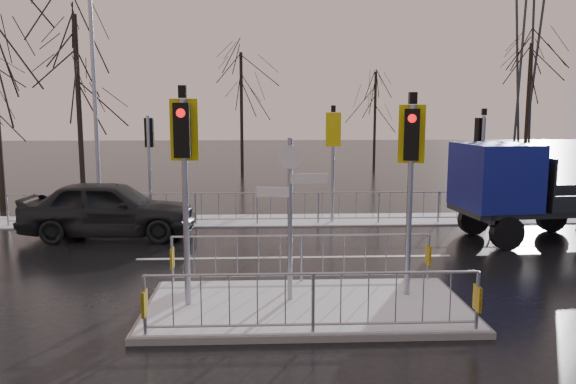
{
  "coord_description": "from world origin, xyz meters",
  "views": [
    {
      "loc": [
        -0.79,
        -10.06,
        3.72
      ],
      "look_at": [
        -0.21,
        3.04,
        1.8
      ],
      "focal_mm": 35.0,
      "sensor_mm": 36.0,
      "label": 1
    }
  ],
  "objects_px": {
    "traffic_island": "(306,290)",
    "street_lamp_left": "(96,87)",
    "flatbed_truck": "(522,189)",
    "car_far_lane": "(109,209)"
  },
  "relations": [
    {
      "from": "traffic_island",
      "to": "flatbed_truck",
      "type": "height_order",
      "value": "traffic_island"
    },
    {
      "from": "traffic_island",
      "to": "flatbed_truck",
      "type": "relative_size",
      "value": 0.97
    },
    {
      "from": "traffic_island",
      "to": "street_lamp_left",
      "type": "distance_m",
      "value": 12.17
    },
    {
      "from": "traffic_island",
      "to": "street_lamp_left",
      "type": "bearing_deg",
      "value": 124.07
    },
    {
      "from": "traffic_island",
      "to": "flatbed_truck",
      "type": "distance_m",
      "value": 8.58
    },
    {
      "from": "flatbed_truck",
      "to": "street_lamp_left",
      "type": "distance_m",
      "value": 13.95
    },
    {
      "from": "car_far_lane",
      "to": "flatbed_truck",
      "type": "bearing_deg",
      "value": -93.14
    },
    {
      "from": "car_far_lane",
      "to": "street_lamp_left",
      "type": "distance_m",
      "value": 4.92
    },
    {
      "from": "car_far_lane",
      "to": "street_lamp_left",
      "type": "relative_size",
      "value": 0.61
    },
    {
      "from": "car_far_lane",
      "to": "street_lamp_left",
      "type": "bearing_deg",
      "value": 21.11
    }
  ]
}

